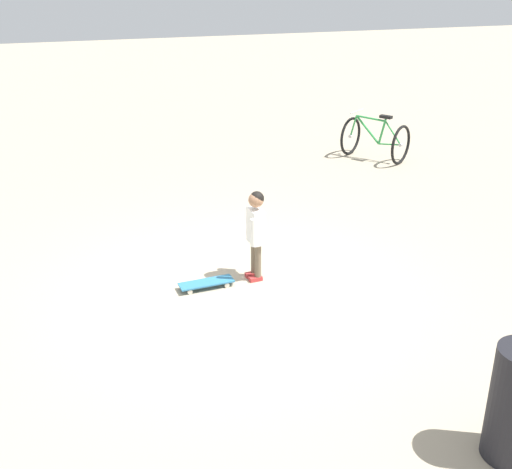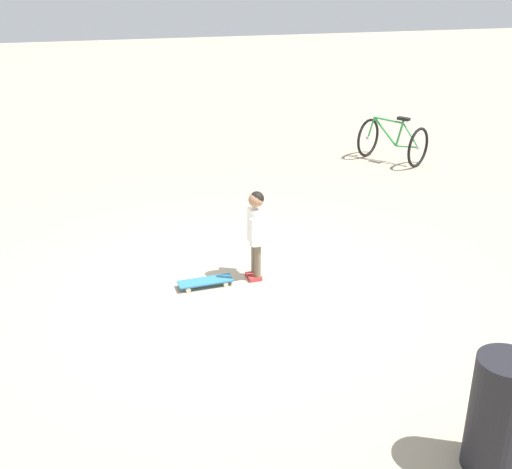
{
  "view_description": "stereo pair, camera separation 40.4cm",
  "coord_description": "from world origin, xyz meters",
  "px_view_note": "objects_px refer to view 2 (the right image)",
  "views": [
    {
      "loc": [
        -1.76,
        -6.0,
        3.39
      ],
      "look_at": [
        0.35,
        0.22,
        0.55
      ],
      "focal_mm": 44.73,
      "sensor_mm": 36.0,
      "label": 1
    },
    {
      "loc": [
        -1.37,
        -6.12,
        3.39
      ],
      "look_at": [
        0.35,
        0.22,
        0.55
      ],
      "focal_mm": 44.73,
      "sensor_mm": 36.0,
      "label": 2
    }
  ],
  "objects_px": {
    "child_person": "(256,226)",
    "trash_bin": "(499,415)",
    "bicycle_far": "(392,141)",
    "skateboard": "(205,282)"
  },
  "relations": [
    {
      "from": "child_person",
      "to": "trash_bin",
      "type": "height_order",
      "value": "child_person"
    },
    {
      "from": "bicycle_far",
      "to": "trash_bin",
      "type": "xyz_separation_m",
      "value": [
        -2.73,
        -7.16,
        0.08
      ]
    },
    {
      "from": "skateboard",
      "to": "bicycle_far",
      "type": "distance_m",
      "value": 5.73
    },
    {
      "from": "skateboard",
      "to": "trash_bin",
      "type": "distance_m",
      "value": 3.61
    },
    {
      "from": "skateboard",
      "to": "trash_bin",
      "type": "relative_size",
      "value": 0.68
    },
    {
      "from": "skateboard",
      "to": "bicycle_far",
      "type": "bearing_deg",
      "value": 42.77
    },
    {
      "from": "skateboard",
      "to": "bicycle_far",
      "type": "xyz_separation_m",
      "value": [
        4.2,
        3.89,
        0.32
      ]
    },
    {
      "from": "skateboard",
      "to": "bicycle_far",
      "type": "height_order",
      "value": "bicycle_far"
    },
    {
      "from": "child_person",
      "to": "trash_bin",
      "type": "xyz_separation_m",
      "value": [
        0.87,
        -3.32,
        -0.2
      ]
    },
    {
      "from": "child_person",
      "to": "bicycle_far",
      "type": "height_order",
      "value": "child_person"
    }
  ]
}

